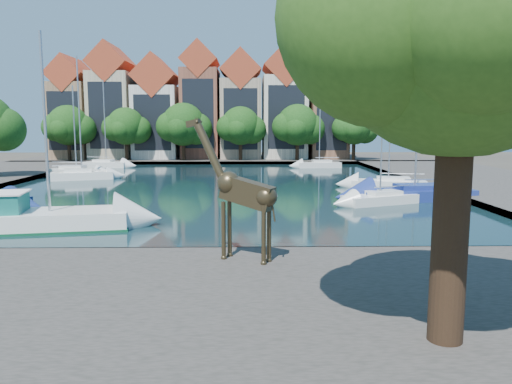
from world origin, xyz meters
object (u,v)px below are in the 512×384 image
Objects in this scene: plane_tree at (467,19)px; motorsailer at (18,216)px; giraffe_statue at (240,191)px; sailboat_right_a at (380,197)px.

plane_tree is 1.00× the size of motorsailer.
plane_tree is 2.05× the size of giraffe_statue.
plane_tree is 24.10m from sailboat_right_a.
motorsailer is (-16.41, 14.39, -6.83)m from plane_tree.
plane_tree is at bearing -55.10° from giraffe_statue.
giraffe_statue is at bearing -32.51° from motorsailer.
motorsailer is (-11.48, 7.31, -2.20)m from giraffe_statue.
motorsailer is at bearing -158.42° from sailboat_right_a.
motorsailer is 1.20× the size of sailboat_right_a.
sailboat_right_a reaches higher than giraffe_statue.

